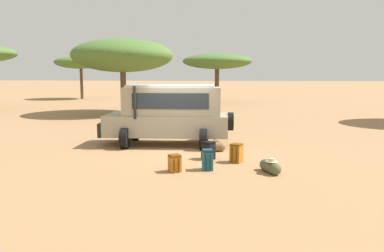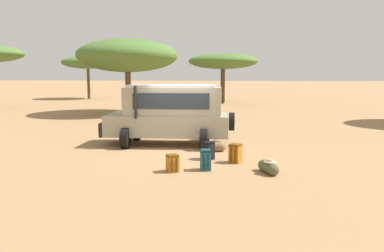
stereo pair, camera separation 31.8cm
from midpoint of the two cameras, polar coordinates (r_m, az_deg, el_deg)
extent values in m
plane|color=#9E754C|center=(14.22, -2.49, -3.69)|extent=(320.00, 320.00, 0.00)
cube|color=gray|center=(15.29, -4.44, 0.21)|extent=(5.00, 2.17, 0.84)
cube|color=gray|center=(15.16, -3.54, 3.84)|extent=(3.92, 2.00, 1.10)
cube|color=#232D38|center=(15.42, -9.18, 3.64)|extent=(0.15, 1.56, 0.77)
cube|color=#232D38|center=(14.26, -3.99, 3.79)|extent=(2.94, 0.20, 0.60)
cube|color=#232D38|center=(16.05, -3.15, 4.25)|extent=(2.94, 0.20, 0.60)
cube|color=#B7B7B7|center=(15.13, -3.75, 6.11)|extent=(3.52, 1.90, 0.10)
cube|color=black|center=(15.87, -13.67, -0.32)|extent=(0.25, 1.62, 0.56)
cylinder|color=black|center=(14.44, -9.36, 3.56)|extent=(0.10, 0.10, 1.25)
cylinder|color=black|center=(14.70, -10.83, -1.86)|extent=(0.32, 0.81, 0.80)
cylinder|color=black|center=(16.56, -9.18, -0.74)|extent=(0.32, 0.81, 0.80)
cylinder|color=black|center=(14.26, 1.09, -2.02)|extent=(0.32, 0.81, 0.80)
cylinder|color=black|center=(16.17, 1.39, -0.85)|extent=(0.32, 0.81, 0.80)
cylinder|color=black|center=(15.13, 5.31, 0.70)|extent=(0.26, 0.75, 0.74)
cube|color=#B26619|center=(12.26, 6.04, -4.28)|extent=(0.45, 0.43, 0.55)
cube|color=#B26619|center=(12.44, 6.44, -4.43)|extent=(0.27, 0.19, 0.31)
cube|color=#62380E|center=(12.20, 6.06, -2.87)|extent=(0.44, 0.43, 0.07)
cylinder|color=#62380E|center=(12.15, 5.33, -4.38)|extent=(0.04, 0.04, 0.47)
cylinder|color=#62380E|center=(12.08, 6.00, -4.47)|extent=(0.04, 0.04, 0.47)
cube|color=#235B6B|center=(11.24, 1.56, -5.33)|extent=(0.36, 0.36, 0.57)
cube|color=#235B6B|center=(11.44, 1.44, -5.46)|extent=(0.24, 0.13, 0.31)
cube|color=#13323A|center=(11.17, 1.56, -3.77)|extent=(0.35, 0.38, 0.07)
cylinder|color=#13323A|center=(11.06, 1.31, -5.54)|extent=(0.04, 0.04, 0.48)
cylinder|color=#13323A|center=(11.08, 2.02, -5.53)|extent=(0.04, 0.04, 0.48)
cube|color=#B26619|center=(11.07, -3.48, -5.84)|extent=(0.43, 0.42, 0.45)
cube|color=#B26619|center=(11.25, -3.84, -5.92)|extent=(0.25, 0.20, 0.25)
cube|color=#62380E|center=(11.01, -3.50, -4.55)|extent=(0.42, 0.43, 0.07)
cylinder|color=#62380E|center=(10.89, -3.51, -6.07)|extent=(0.04, 0.04, 0.39)
cylinder|color=#62380E|center=(10.94, -2.80, -6.00)|extent=(0.04, 0.04, 0.39)
cube|color=black|center=(12.68, 1.83, -3.89)|extent=(0.48, 0.46, 0.53)
cube|color=black|center=(12.56, 1.24, -4.31)|extent=(0.27, 0.24, 0.29)
cube|color=black|center=(12.62, 1.84, -2.57)|extent=(0.47, 0.46, 0.07)
cylinder|color=black|center=(12.74, 2.63, -3.83)|extent=(0.04, 0.04, 0.45)
cylinder|color=black|center=(12.86, 2.08, -3.73)|extent=(0.04, 0.04, 0.45)
cylinder|color=#4C5133|center=(11.18, 11.03, -6.14)|extent=(0.56, 0.69, 0.34)
sphere|color=#4C5133|center=(10.92, 11.78, -6.49)|extent=(0.33, 0.33, 0.33)
sphere|color=#4C5133|center=(11.43, 10.31, -5.80)|extent=(0.33, 0.33, 0.33)
torus|color=#2D301E|center=(11.13, 11.05, -5.19)|extent=(0.09, 0.16, 0.16)
cylinder|color=beige|center=(11.05, 11.30, -5.34)|extent=(0.34, 0.34, 0.02)
cylinder|color=beige|center=(11.04, 11.31, -5.09)|extent=(0.17, 0.17, 0.09)
cylinder|color=brown|center=(14.00, 2.86, -3.14)|extent=(0.46, 0.36, 0.35)
sphere|color=brown|center=(13.99, 3.79, -3.16)|extent=(0.35, 0.35, 0.35)
sphere|color=brown|center=(14.02, 1.94, -3.13)|extent=(0.35, 0.35, 0.35)
torus|color=#493721|center=(13.97, 2.87, -2.35)|extent=(0.16, 0.03, 0.16)
cylinder|color=brown|center=(46.00, -16.66, 6.23)|extent=(0.33, 0.33, 3.63)
ellipsoid|color=#476B2D|center=(46.01, -16.78, 9.28)|extent=(6.12, 5.34, 1.49)
cylinder|color=brown|center=(27.81, -10.72, 5.13)|extent=(0.41, 0.41, 3.19)
ellipsoid|color=#476B2D|center=(27.82, -10.86, 10.50)|extent=(7.25, 7.24, 2.38)
cylinder|color=brown|center=(38.10, 3.58, 6.19)|extent=(0.44, 0.44, 3.51)
ellipsoid|color=#476B2D|center=(38.11, 3.61, 9.82)|extent=(6.94, 6.11, 1.55)
camera|label=1|loc=(0.16, -90.68, -0.09)|focal=35.00mm
camera|label=2|loc=(0.16, 89.32, 0.09)|focal=35.00mm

